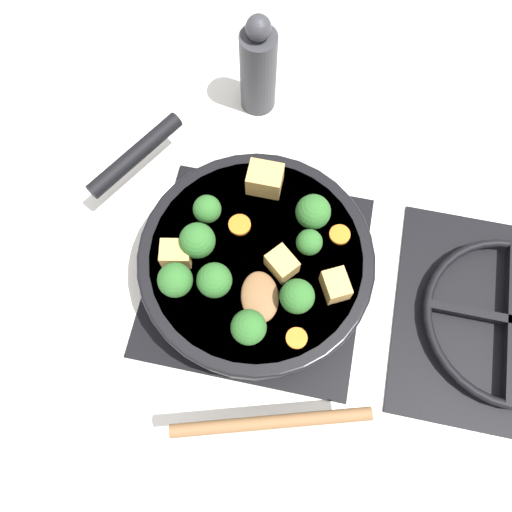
# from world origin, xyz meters

# --- Properties ---
(ground_plane) EXTENTS (2.40, 2.40, 0.00)m
(ground_plane) POSITION_xyz_m (0.00, 0.00, 0.00)
(ground_plane) COLOR white
(front_burner_grate) EXTENTS (0.31, 0.31, 0.03)m
(front_burner_grate) POSITION_xyz_m (0.00, 0.00, 0.01)
(front_burner_grate) COLOR black
(front_burner_grate) RESTS_ON ground_plane
(rear_burner_grate) EXTENTS (0.31, 0.31, 0.03)m
(rear_burner_grate) POSITION_xyz_m (0.00, 0.36, 0.01)
(rear_burner_grate) COLOR black
(rear_burner_grate) RESTS_ON ground_plane
(skillet_pan) EXTENTS (0.36, 0.42, 0.05)m
(skillet_pan) POSITION_xyz_m (-0.00, -0.00, 0.06)
(skillet_pan) COLOR black
(skillet_pan) RESTS_ON front_burner_grate
(wooden_spoon) EXTENTS (0.23, 0.23, 0.02)m
(wooden_spoon) POSITION_xyz_m (0.14, 0.04, 0.09)
(wooden_spoon) COLOR brown
(wooden_spoon) RESTS_ON skillet_pan
(tofu_cube_center_large) EXTENTS (0.04, 0.04, 0.03)m
(tofu_cube_center_large) POSITION_xyz_m (0.02, -0.10, 0.10)
(tofu_cube_center_large) COLOR tan
(tofu_cube_center_large) RESTS_ON skillet_pan
(tofu_cube_near_handle) EXTENTS (0.05, 0.05, 0.03)m
(tofu_cube_near_handle) POSITION_xyz_m (0.01, 0.04, 0.10)
(tofu_cube_near_handle) COLOR tan
(tofu_cube_near_handle) RESTS_ON skillet_pan
(tofu_cube_east_chunk) EXTENTS (0.05, 0.04, 0.03)m
(tofu_cube_east_chunk) POSITION_xyz_m (0.02, 0.11, 0.10)
(tofu_cube_east_chunk) COLOR tan
(tofu_cube_east_chunk) RESTS_ON skillet_pan
(tofu_cube_west_chunk) EXTENTS (0.04, 0.05, 0.04)m
(tofu_cube_west_chunk) POSITION_xyz_m (-0.10, -0.01, 0.10)
(tofu_cube_west_chunk) COLOR tan
(tofu_cube_west_chunk) RESTS_ON skillet_pan
(broccoli_floret_near_spoon) EXTENTS (0.04, 0.04, 0.05)m
(broccoli_floret_near_spoon) POSITION_xyz_m (0.05, 0.06, 0.11)
(broccoli_floret_near_spoon) COLOR #709956
(broccoli_floret_near_spoon) RESTS_ON skillet_pan
(broccoli_floret_center_top) EXTENTS (0.04, 0.04, 0.05)m
(broccoli_floret_center_top) POSITION_xyz_m (0.10, 0.01, 0.11)
(broccoli_floret_center_top) COLOR #709956
(broccoli_floret_center_top) RESTS_ON skillet_pan
(broccoli_floret_east_rim) EXTENTS (0.04, 0.04, 0.05)m
(broccoli_floret_east_rim) POSITION_xyz_m (0.05, -0.04, 0.11)
(broccoli_floret_east_rim) COLOR #709956
(broccoli_floret_east_rim) RESTS_ON skillet_pan
(broccoli_floret_west_rim) EXTENTS (0.05, 0.05, 0.05)m
(broccoli_floret_west_rim) POSITION_xyz_m (-0.06, 0.06, 0.11)
(broccoli_floret_west_rim) COLOR #709956
(broccoli_floret_west_rim) RESTS_ON skillet_pan
(broccoli_floret_north_edge) EXTENTS (0.03, 0.03, 0.04)m
(broccoli_floret_north_edge) POSITION_xyz_m (-0.02, 0.06, 0.10)
(broccoli_floret_north_edge) COLOR #709956
(broccoli_floret_north_edge) RESTS_ON skillet_pan
(broccoli_floret_south_cluster) EXTENTS (0.04, 0.04, 0.04)m
(broccoli_floret_south_cluster) POSITION_xyz_m (-0.04, -0.07, 0.11)
(broccoli_floret_south_cluster) COLOR #709956
(broccoli_floret_south_cluster) RESTS_ON skillet_pan
(broccoli_floret_mid_floret) EXTENTS (0.05, 0.05, 0.05)m
(broccoli_floret_mid_floret) POSITION_xyz_m (0.01, -0.08, 0.11)
(broccoli_floret_mid_floret) COLOR #709956
(broccoli_floret_mid_floret) RESTS_ON skillet_pan
(broccoli_floret_small_inner) EXTENTS (0.04, 0.04, 0.05)m
(broccoli_floret_small_inner) POSITION_xyz_m (0.06, -0.09, 0.11)
(broccoli_floret_small_inner) COLOR #709956
(broccoli_floret_small_inner) RESTS_ON skillet_pan
(carrot_slice_orange_thin) EXTENTS (0.03, 0.03, 0.01)m
(carrot_slice_orange_thin) POSITION_xyz_m (-0.04, -0.03, 0.08)
(carrot_slice_orange_thin) COLOR orange
(carrot_slice_orange_thin) RESTS_ON skillet_pan
(carrot_slice_near_center) EXTENTS (0.03, 0.03, 0.01)m
(carrot_slice_near_center) POSITION_xyz_m (-0.05, 0.10, 0.08)
(carrot_slice_near_center) COLOR orange
(carrot_slice_near_center) RESTS_ON skillet_pan
(carrot_slice_edge_slice) EXTENTS (0.03, 0.03, 0.01)m
(carrot_slice_edge_slice) POSITION_xyz_m (0.10, 0.07, 0.08)
(carrot_slice_edge_slice) COLOR orange
(carrot_slice_edge_slice) RESTS_ON skillet_pan
(pepper_mill) EXTENTS (0.06, 0.06, 0.18)m
(pepper_mill) POSITION_xyz_m (-0.30, -0.06, 0.08)
(pepper_mill) COLOR #333338
(pepper_mill) RESTS_ON ground_plane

